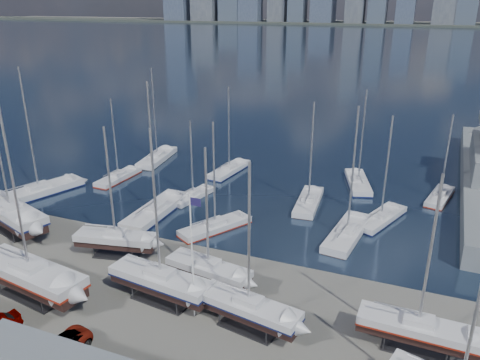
% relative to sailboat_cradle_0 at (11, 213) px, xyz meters
% --- Properties ---
extents(ground, '(1400.00, 1400.00, 0.00)m').
position_rel_sailboat_cradle_0_xyz_m(ground, '(23.88, -5.10, -2.26)').
color(ground, '#605E59').
rests_on(ground, ground).
extents(water, '(1400.00, 600.00, 0.40)m').
position_rel_sailboat_cradle_0_xyz_m(water, '(23.88, 304.90, -2.41)').
color(water, '#1B2B3F').
rests_on(water, ground).
extents(far_shore, '(1400.00, 80.00, 2.20)m').
position_rel_sailboat_cradle_0_xyz_m(far_shore, '(23.88, 564.90, -1.16)').
color(far_shore, '#2D332D').
rests_on(far_shore, ground).
extents(sailboat_cradle_0, '(12.78, 7.25, 19.63)m').
position_rel_sailboat_cradle_0_xyz_m(sailboat_cradle_0, '(0.00, 0.00, 0.00)').
color(sailboat_cradle_0, '#2D2D33').
rests_on(sailboat_cradle_0, ground).
extents(sailboat_cradle_1, '(12.55, 5.14, 19.41)m').
position_rel_sailboat_cradle_0_xyz_m(sailboat_cradle_1, '(12.45, -9.55, -0.01)').
color(sailboat_cradle_1, '#2D2D33').
rests_on(sailboat_cradle_1, ground).
extents(sailboat_cradle_2, '(9.11, 4.17, 14.48)m').
position_rel_sailboat_cradle_0_xyz_m(sailboat_cradle_2, '(15.31, -0.36, -0.26)').
color(sailboat_cradle_2, '#2D2D33').
rests_on(sailboat_cradle_2, ground).
extents(sailboat_cradle_3, '(10.45, 4.06, 16.42)m').
position_rel_sailboat_cradle_0_xyz_m(sailboat_cradle_3, '(24.09, -5.67, -0.17)').
color(sailboat_cradle_3, '#2D2D33').
rests_on(sailboat_cradle_3, ground).
extents(sailboat_cradle_4, '(8.86, 3.65, 14.19)m').
position_rel_sailboat_cradle_0_xyz_m(sailboat_cradle_4, '(27.23, -2.11, -0.28)').
color(sailboat_cradle_4, '#2D2D33').
rests_on(sailboat_cradle_4, ground).
extents(sailboat_cradle_5, '(9.49, 4.11, 14.94)m').
position_rel_sailboat_cradle_0_xyz_m(sailboat_cradle_5, '(32.98, -6.41, -0.24)').
color(sailboat_cradle_5, '#2D2D33').
rests_on(sailboat_cradle_5, ground).
extents(sailboat_cradle_6, '(9.31, 2.87, 15.00)m').
position_rel_sailboat_cradle_0_xyz_m(sailboat_cradle_6, '(46.22, -3.97, -0.24)').
color(sailboat_cradle_6, '#2D2D33').
rests_on(sailboat_cradle_6, ground).
extents(sailboat_moored_0, '(7.57, 13.13, 18.94)m').
position_rel_sailboat_cradle_0_xyz_m(sailboat_moored_0, '(-5.36, 9.77, -1.94)').
color(sailboat_moored_0, black).
rests_on(sailboat_moored_0, water).
extents(sailboat_moored_1, '(2.93, 9.00, 13.29)m').
position_rel_sailboat_cradle_0_xyz_m(sailboat_moored_1, '(1.53, 19.13, -1.95)').
color(sailboat_moored_1, black).
rests_on(sailboat_moored_1, water).
extents(sailboat_moored_2, '(4.50, 11.32, 16.62)m').
position_rel_sailboat_cradle_0_xyz_m(sailboat_moored_2, '(2.22, 29.52, -1.94)').
color(sailboat_moored_2, black).
rests_on(sailboat_moored_2, water).
extents(sailboat_moored_3, '(3.39, 12.08, 18.05)m').
position_rel_sailboat_cradle_0_xyz_m(sailboat_moored_3, '(13.69, 10.36, -1.95)').
color(sailboat_moored_3, black).
rests_on(sailboat_moored_3, water).
extents(sailboat_moored_4, '(3.62, 8.02, 11.70)m').
position_rel_sailboat_cradle_0_xyz_m(sailboat_moored_4, '(15.74, 16.85, -1.93)').
color(sailboat_moored_4, black).
rests_on(sailboat_moored_4, water).
extents(sailboat_moored_5, '(3.97, 9.99, 14.53)m').
position_rel_sailboat_cradle_0_xyz_m(sailboat_moored_5, '(16.26, 28.62, -1.95)').
color(sailboat_moored_5, black).
rests_on(sailboat_moored_5, water).
extents(sailboat_moored_6, '(7.02, 9.47, 14.08)m').
position_rel_sailboat_cradle_0_xyz_m(sailboat_moored_6, '(22.71, 9.17, -1.95)').
color(sailboat_moored_6, black).
rests_on(sailboat_moored_6, water).
extents(sailboat_moored_7, '(3.53, 10.02, 14.84)m').
position_rel_sailboat_cradle_0_xyz_m(sailboat_moored_7, '(31.41, 20.67, -1.94)').
color(sailboat_moored_7, black).
rests_on(sailboat_moored_7, water).
extents(sailboat_moored_8, '(5.62, 10.49, 15.11)m').
position_rel_sailboat_cradle_0_xyz_m(sailboat_moored_8, '(36.53, 30.58, -1.95)').
color(sailboat_moored_8, black).
rests_on(sailboat_moored_8, water).
extents(sailboat_moored_9, '(4.28, 11.12, 16.36)m').
position_rel_sailboat_cradle_0_xyz_m(sailboat_moored_9, '(37.90, 13.28, -1.94)').
color(sailboat_moored_9, black).
rests_on(sailboat_moored_9, water).
extents(sailboat_moored_10, '(5.86, 9.86, 14.25)m').
position_rel_sailboat_cradle_0_xyz_m(sailboat_moored_10, '(41.12, 19.10, -1.95)').
color(sailboat_moored_10, black).
rests_on(sailboat_moored_10, water).
extents(sailboat_moored_11, '(4.14, 8.79, 12.68)m').
position_rel_sailboat_cradle_0_xyz_m(sailboat_moored_11, '(48.02, 29.47, -1.95)').
color(sailboat_moored_11, black).
rests_on(sailboat_moored_11, water).
extents(car_c, '(3.33, 5.49, 1.42)m').
position_rel_sailboat_cradle_0_xyz_m(car_c, '(20.41, -14.95, -1.55)').
color(car_c, gray).
rests_on(car_c, ground).
extents(flagpole, '(1.03, 0.12, 11.64)m').
position_rel_sailboat_cradle_0_xyz_m(flagpole, '(28.04, -6.61, 4.42)').
color(flagpole, white).
rests_on(flagpole, ground).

